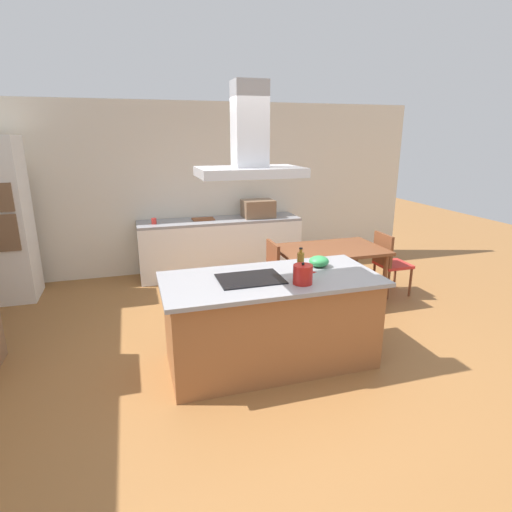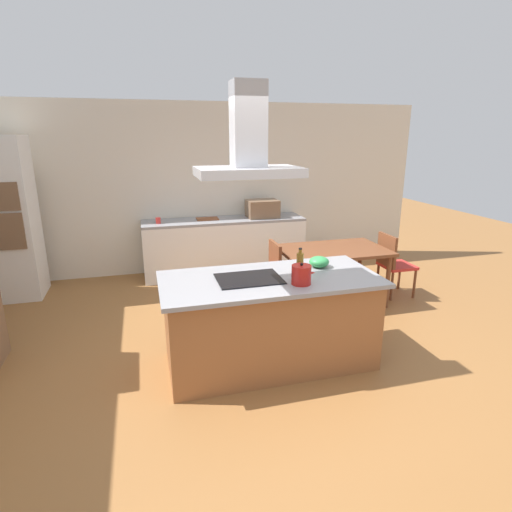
{
  "view_description": "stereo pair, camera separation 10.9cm",
  "coord_description": "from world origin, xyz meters",
  "px_view_note": "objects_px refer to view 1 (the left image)",
  "views": [
    {
      "loc": [
        -1.22,
        -3.49,
        2.2
      ],
      "look_at": [
        -0.03,
        0.4,
        1.0
      ],
      "focal_mm": 28.97,
      "sensor_mm": 36.0,
      "label": 1
    },
    {
      "loc": [
        -1.11,
        -3.53,
        2.2
      ],
      "look_at": [
        -0.03,
        0.4,
        1.0
      ],
      "focal_mm": 28.97,
      "sensor_mm": 36.0,
      "label": 2
    }
  ],
  "objects_px": {
    "mixing_bowl": "(319,261)",
    "range_hood": "(250,147)",
    "coffee_mug_red": "(154,221)",
    "wall_oven_stack": "(0,221)",
    "dining_table": "(330,254)",
    "tea_kettle": "(303,274)",
    "cooktop": "(250,279)",
    "chair_at_left_end": "(265,272)",
    "countertop_microwave": "(258,209)",
    "chair_at_right_end": "(388,260)",
    "olive_oil_bottle": "(301,262)",
    "cutting_board": "(203,219)"
  },
  "relations": [
    {
      "from": "chair_at_right_end",
      "to": "chair_at_left_end",
      "type": "bearing_deg",
      "value": 180.0
    },
    {
      "from": "countertop_microwave",
      "to": "range_hood",
      "type": "bearing_deg",
      "value": -108.64
    },
    {
      "from": "tea_kettle",
      "to": "coffee_mug_red",
      "type": "xyz_separation_m",
      "value": [
        -1.12,
        3.06,
        -0.04
      ]
    },
    {
      "from": "mixing_bowl",
      "to": "countertop_microwave",
      "type": "relative_size",
      "value": 0.41
    },
    {
      "from": "cutting_board",
      "to": "tea_kettle",
      "type": "bearing_deg",
      "value": -83.66
    },
    {
      "from": "mixing_bowl",
      "to": "coffee_mug_red",
      "type": "bearing_deg",
      "value": 119.28
    },
    {
      "from": "mixing_bowl",
      "to": "cutting_board",
      "type": "xyz_separation_m",
      "value": [
        -0.71,
        2.76,
        -0.05
      ]
    },
    {
      "from": "mixing_bowl",
      "to": "chair_at_left_end",
      "type": "xyz_separation_m",
      "value": [
        -0.22,
        1.1,
        -0.45
      ]
    },
    {
      "from": "tea_kettle",
      "to": "countertop_microwave",
      "type": "distance_m",
      "value": 3.17
    },
    {
      "from": "tea_kettle",
      "to": "wall_oven_stack",
      "type": "relative_size",
      "value": 0.1
    },
    {
      "from": "tea_kettle",
      "to": "chair_at_left_end",
      "type": "xyz_separation_m",
      "value": [
        0.14,
        1.52,
        -0.48
      ]
    },
    {
      "from": "cutting_board",
      "to": "chair_at_right_end",
      "type": "distance_m",
      "value": 2.88
    },
    {
      "from": "olive_oil_bottle",
      "to": "cutting_board",
      "type": "distance_m",
      "value": 2.93
    },
    {
      "from": "countertop_microwave",
      "to": "cooktop",
      "type": "bearing_deg",
      "value": -108.64
    },
    {
      "from": "cutting_board",
      "to": "wall_oven_stack",
      "type": "height_order",
      "value": "wall_oven_stack"
    },
    {
      "from": "mixing_bowl",
      "to": "dining_table",
      "type": "distance_m",
      "value": 1.33
    },
    {
      "from": "range_hood",
      "to": "chair_at_left_end",
      "type": "bearing_deg",
      "value": 66.04
    },
    {
      "from": "tea_kettle",
      "to": "range_hood",
      "type": "xyz_separation_m",
      "value": [
        -0.42,
        0.25,
        1.11
      ]
    },
    {
      "from": "chair_at_right_end",
      "to": "dining_table",
      "type": "bearing_deg",
      "value": 180.0
    },
    {
      "from": "wall_oven_stack",
      "to": "dining_table",
      "type": "distance_m",
      "value": 4.41
    },
    {
      "from": "tea_kettle",
      "to": "range_hood",
      "type": "distance_m",
      "value": 1.22
    },
    {
      "from": "coffee_mug_red",
      "to": "chair_at_right_end",
      "type": "relative_size",
      "value": 0.1
    },
    {
      "from": "mixing_bowl",
      "to": "wall_oven_stack",
      "type": "relative_size",
      "value": 0.09
    },
    {
      "from": "olive_oil_bottle",
      "to": "tea_kettle",
      "type": "bearing_deg",
      "value": -108.65
    },
    {
      "from": "coffee_mug_red",
      "to": "chair_at_left_end",
      "type": "xyz_separation_m",
      "value": [
        1.26,
        -1.54,
        -0.44
      ]
    },
    {
      "from": "wall_oven_stack",
      "to": "range_hood",
      "type": "relative_size",
      "value": 2.44
    },
    {
      "from": "mixing_bowl",
      "to": "range_hood",
      "type": "bearing_deg",
      "value": -167.59
    },
    {
      "from": "olive_oil_bottle",
      "to": "mixing_bowl",
      "type": "distance_m",
      "value": 0.3
    },
    {
      "from": "dining_table",
      "to": "range_hood",
      "type": "distance_m",
      "value": 2.42
    },
    {
      "from": "countertop_microwave",
      "to": "chair_at_right_end",
      "type": "xyz_separation_m",
      "value": [
        1.42,
        -1.61,
        -0.53
      ]
    },
    {
      "from": "cutting_board",
      "to": "countertop_microwave",
      "type": "bearing_deg",
      "value": -3.18
    },
    {
      "from": "cooktop",
      "to": "chair_at_right_end",
      "type": "bearing_deg",
      "value": 27.95
    },
    {
      "from": "mixing_bowl",
      "to": "chair_at_right_end",
      "type": "relative_size",
      "value": 0.23
    },
    {
      "from": "range_hood",
      "to": "coffee_mug_red",
      "type": "bearing_deg",
      "value": 103.93
    },
    {
      "from": "mixing_bowl",
      "to": "dining_table",
      "type": "height_order",
      "value": "mixing_bowl"
    },
    {
      "from": "dining_table",
      "to": "chair_at_left_end",
      "type": "distance_m",
      "value": 0.93
    },
    {
      "from": "wall_oven_stack",
      "to": "dining_table",
      "type": "xyz_separation_m",
      "value": [
        4.17,
        -1.38,
        -0.43
      ]
    },
    {
      "from": "cooktop",
      "to": "olive_oil_bottle",
      "type": "relative_size",
      "value": 2.35
    },
    {
      "from": "mixing_bowl",
      "to": "range_hood",
      "type": "xyz_separation_m",
      "value": [
        -0.78,
        -0.17,
        1.15
      ]
    },
    {
      "from": "cooktop",
      "to": "coffee_mug_red",
      "type": "relative_size",
      "value": 6.67
    },
    {
      "from": "tea_kettle",
      "to": "cooktop",
      "type": "bearing_deg",
      "value": 149.96
    },
    {
      "from": "cooktop",
      "to": "coffee_mug_red",
      "type": "xyz_separation_m",
      "value": [
        -0.7,
        2.81,
        0.04
      ]
    },
    {
      "from": "cutting_board",
      "to": "wall_oven_stack",
      "type": "distance_m",
      "value": 2.79
    },
    {
      "from": "tea_kettle",
      "to": "dining_table",
      "type": "distance_m",
      "value": 1.88
    },
    {
      "from": "countertop_microwave",
      "to": "wall_oven_stack",
      "type": "relative_size",
      "value": 0.23
    },
    {
      "from": "tea_kettle",
      "to": "wall_oven_stack",
      "type": "height_order",
      "value": "wall_oven_stack"
    },
    {
      "from": "cutting_board",
      "to": "chair_at_right_end",
      "type": "xyz_separation_m",
      "value": [
        2.32,
        -1.66,
        -0.4
      ]
    },
    {
      "from": "tea_kettle",
      "to": "coffee_mug_red",
      "type": "height_order",
      "value": "tea_kettle"
    },
    {
      "from": "chair_at_right_end",
      "to": "olive_oil_bottle",
      "type": "bearing_deg",
      "value": -146.69
    },
    {
      "from": "cooktop",
      "to": "countertop_microwave",
      "type": "xyz_separation_m",
      "value": [
        0.97,
        2.88,
        0.13
      ]
    }
  ]
}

